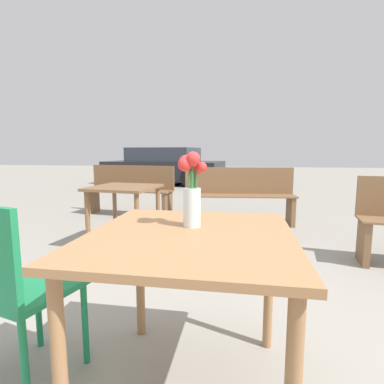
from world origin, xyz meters
name	(u,v)px	position (x,y,z in m)	size (l,w,h in m)	color
table_front	(190,256)	(0.00, 0.00, 0.65)	(0.87, 0.93, 0.75)	#9E7047
flower_vase	(191,191)	(-0.01, 0.11, 0.92)	(0.13, 0.12, 0.34)	silver
cafe_chair	(12,283)	(-0.80, -0.09, 0.51)	(0.49, 0.49, 0.88)	#197A47
bench_middle	(130,188)	(-1.64, 3.65, 0.46)	(1.58, 0.59, 0.85)	brown
bench_far	(239,193)	(0.21, 3.31, 0.46)	(1.67, 0.52, 0.85)	brown
table_back	(124,197)	(-1.08, 1.98, 0.58)	(0.78, 0.77, 0.70)	brown
parked_car	(164,166)	(-2.30, 8.70, 0.58)	(4.07, 2.34, 1.21)	black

